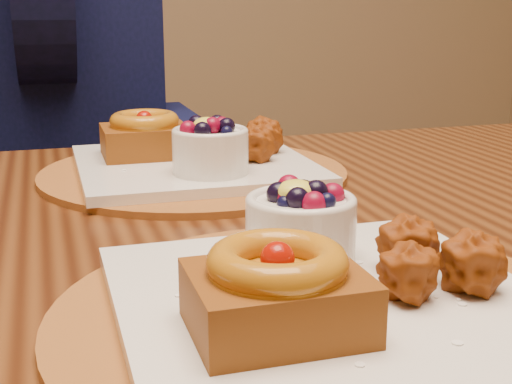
# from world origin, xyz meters

# --- Properties ---
(dining_table) EXTENTS (1.60, 0.90, 0.76)m
(dining_table) POSITION_xyz_m (0.03, -0.02, 0.68)
(dining_table) COLOR #341709
(dining_table) RESTS_ON ground
(place_setting_near) EXTENTS (0.38, 0.38, 0.08)m
(place_setting_near) POSITION_xyz_m (0.03, -0.23, 0.78)
(place_setting_near) COLOR brown
(place_setting_near) RESTS_ON dining_table
(place_setting_far) EXTENTS (0.38, 0.38, 0.09)m
(place_setting_far) POSITION_xyz_m (0.03, 0.20, 0.78)
(place_setting_far) COLOR brown
(place_setting_far) RESTS_ON dining_table
(chair_far) EXTENTS (0.61, 0.61, 1.01)m
(chair_far) POSITION_xyz_m (-0.08, 0.74, 0.56)
(chair_far) COLOR black
(chair_far) RESTS_ON ground
(diner) EXTENTS (0.49, 0.48, 0.80)m
(diner) POSITION_xyz_m (-0.13, 0.71, 0.86)
(diner) COLOR black
(diner) RESTS_ON ground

